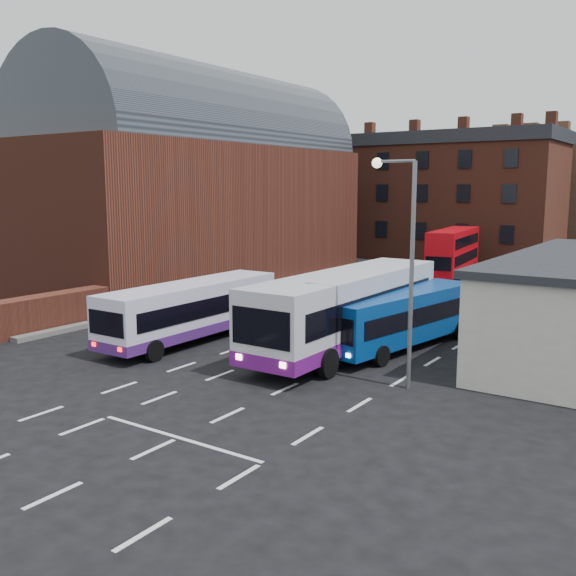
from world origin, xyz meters
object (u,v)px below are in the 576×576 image
Objects in this scene: bus_red_double at (453,252)px; street_lamp at (405,251)px; bus_white_inbound at (347,305)px; bus_blue at (402,315)px; bus_white_outbound at (192,307)px.

street_lamp is (8.44, -28.67, 2.90)m from bus_red_double.
bus_white_inbound reaches higher than bus_blue.
bus_red_double is 30.02m from street_lamp.
bus_white_inbound is 1.31× the size of bus_blue.
bus_red_double is at bearing -80.21° from bus_white_inbound.
bus_red_double is (-6.12, 23.51, 0.49)m from bus_blue.
bus_red_double is 1.18× the size of street_lamp.
bus_white_inbound is 1.55× the size of street_lamp.
street_lamp is (10.95, -0.98, 3.29)m from bus_white_outbound.
street_lamp is at bearing 123.51° from bus_blue.
bus_white_outbound is at bearing 174.89° from street_lamp.
bus_white_outbound is 27.80m from bus_red_double.
bus_white_outbound is 0.79× the size of bus_white_inbound.
bus_blue is 1.00× the size of bus_red_double.
bus_white_inbound is 25.55m from bus_red_double.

